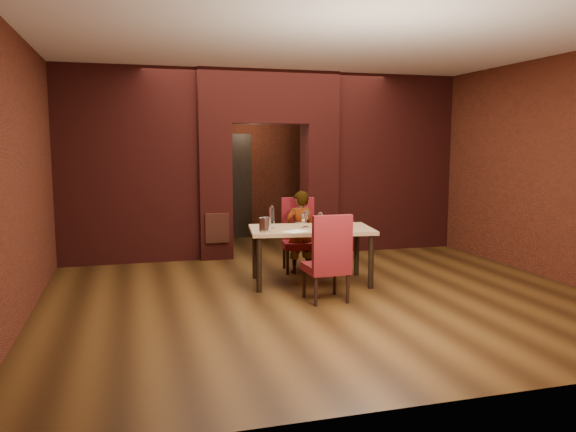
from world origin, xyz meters
name	(u,v)px	position (x,y,z in m)	size (l,w,h in m)	color
floor	(301,280)	(0.00, 0.00, 0.00)	(8.00, 8.00, 0.00)	#482D12
ceiling	(302,53)	(0.00, 0.00, 3.20)	(7.00, 8.00, 0.04)	silver
wall_back	(245,161)	(0.00, 4.00, 1.60)	(7.00, 0.04, 3.20)	maroon
wall_front	(463,193)	(0.00, -4.00, 1.60)	(7.00, 0.04, 3.20)	maroon
wall_left	(32,173)	(-3.50, 0.00, 1.60)	(0.04, 8.00, 3.20)	maroon
wall_right	(513,167)	(3.50, 0.00, 1.60)	(0.04, 8.00, 3.20)	maroon
pillar_left	(214,191)	(-0.95, 2.00, 1.15)	(0.55, 0.55, 2.30)	maroon
pillar_right	(319,189)	(0.95, 2.00, 1.15)	(0.55, 0.55, 2.30)	maroon
lintel	(267,97)	(0.00, 2.00, 2.75)	(2.45, 0.55, 0.90)	maroon
wing_wall_left	(128,166)	(-2.36, 2.00, 1.60)	(2.27, 0.35, 3.20)	maroon
wing_wall_right	(391,163)	(2.36, 2.00, 1.60)	(2.27, 0.35, 3.20)	maroon
vent_panel	(217,228)	(-0.95, 1.71, 0.55)	(0.40, 0.03, 0.50)	#A1452E
rear_door	(227,188)	(-0.40, 3.94, 1.05)	(0.90, 0.08, 2.10)	black
rear_door_frame	(227,188)	(-0.40, 3.90, 1.05)	(1.02, 0.04, 2.22)	black
dining_table	(311,256)	(0.08, -0.21, 0.40)	(1.69, 0.95, 0.79)	tan
chair_far	(300,235)	(0.15, 0.56, 0.56)	(0.51, 0.51, 1.12)	maroon
chair_near	(326,257)	(-0.01, -1.09, 0.55)	(0.50, 0.50, 1.11)	maroon
person_seated	(300,232)	(0.12, 0.46, 0.63)	(0.46, 0.30, 1.26)	white
wine_glass_a	(303,221)	(-0.02, -0.17, 0.89)	(0.08, 0.08, 0.19)	white
wine_glass_b	(306,219)	(0.04, -0.12, 0.90)	(0.09, 0.09, 0.23)	white
wine_glass_c	(320,220)	(0.23, -0.17, 0.89)	(0.08, 0.08, 0.20)	silver
tasting_sheet	(296,231)	(-0.23, -0.48, 0.79)	(0.30, 0.22, 0.00)	white
wine_bucket	(265,225)	(-0.63, -0.41, 0.89)	(0.16, 0.16, 0.20)	silver
water_bottle	(272,217)	(-0.46, -0.10, 0.95)	(0.07, 0.07, 0.32)	white
potted_plant	(334,254)	(0.74, 0.65, 0.22)	(0.39, 0.34, 0.43)	#1E611B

